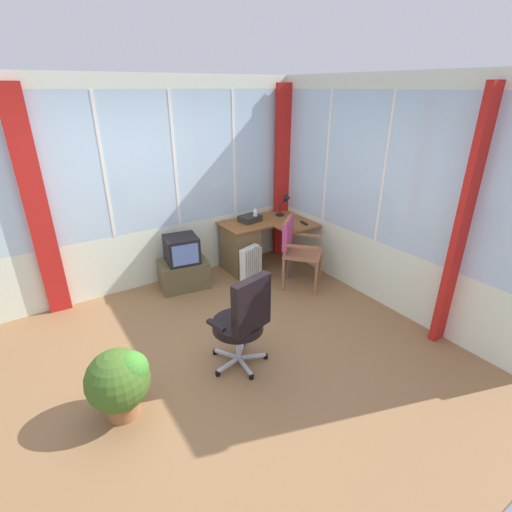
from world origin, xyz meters
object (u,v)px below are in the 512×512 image
paper_tray (250,218)px  wooden_armchair (295,243)px  spray_bottle (255,215)px  space_heater (251,265)px  desk (244,246)px  tv_on_stand (183,265)px  desk_lamp (286,202)px  potted_plant (120,380)px  tv_remote (304,223)px  office_chair (244,318)px

paper_tray → wooden_armchair: size_ratio=0.31×
spray_bottle → wooden_armchair: wooden_armchair is taller
wooden_armchair → space_heater: 0.68m
desk → tv_on_stand: bearing=-179.9°
desk_lamp → potted_plant: bearing=-149.4°
space_heater → potted_plant: size_ratio=0.91×
tv_on_stand → space_heater: 0.93m
desk_lamp → tv_on_stand: bearing=-179.9°
space_heater → tv_remote: bearing=-0.7°
desk → space_heater: 0.49m
space_heater → tv_on_stand: bearing=151.4°
desk_lamp → tv_remote: size_ratio=2.28×
office_chair → tv_on_stand: 1.88m
desk → desk_lamp: size_ratio=3.61×
desk → office_chair: office_chair is taller
desk → wooden_armchair: (0.33, -0.78, 0.23)m
tv_remote → spray_bottle: (-0.54, 0.47, 0.09)m
spray_bottle → wooden_armchair: size_ratio=0.22×
tv_on_stand → space_heater: bearing=-28.6°
spray_bottle → wooden_armchair: bearing=-81.4°
spray_bottle → space_heater: size_ratio=0.38×
desk_lamp → tv_on_stand: 1.85m
desk → office_chair: size_ratio=1.22×
desk → spray_bottle: spray_bottle is taller
desk_lamp → tv_remote: 0.50m
office_chair → space_heater: office_chair is taller
spray_bottle → tv_remote: bearing=-40.8°
potted_plant → space_heater: bearing=32.5°
tv_remote → wooden_armchair: 0.54m
office_chair → tv_on_stand: size_ratio=1.36×
desk → tv_remote: (0.75, -0.46, 0.34)m
spray_bottle → space_heater: bearing=-128.7°
paper_tray → space_heater: 0.77m
desk_lamp → office_chair: size_ratio=0.34×
spray_bottle → office_chair: bearing=-125.9°
office_chair → potted_plant: size_ratio=1.62×
desk_lamp → paper_tray: desk_lamp is taller
spray_bottle → paper_tray: 0.10m
office_chair → paper_tray: bearing=56.1°
tv_remote → office_chair: bearing=-136.8°
office_chair → spray_bottle: bearing=54.1°
desk_lamp → paper_tray: bearing=174.1°
desk → tv_on_stand: (-0.98, -0.00, -0.07)m
desk_lamp → spray_bottle: bearing=179.1°
office_chair → potted_plant: (-1.17, 0.04, -0.20)m
spray_bottle → space_heater: 0.80m
desk_lamp → wooden_armchair: size_ratio=0.35×
desk → desk_lamp: desk_lamp is taller
tv_on_stand → paper_tray: bearing=3.4°
desk → paper_tray: bearing=23.0°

